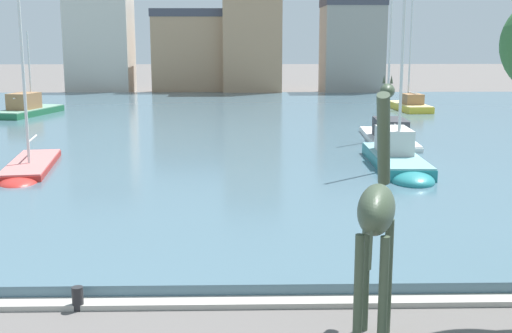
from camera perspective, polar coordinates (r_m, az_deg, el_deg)
The scene contains 13 objects.
harbor_water at distance 40.39m, azimuth -3.63°, elevation 3.27°, with size 77.50×53.12×0.36m, color #476675.
quay_edge_coping at distance 14.39m, azimuth -7.81°, elevation -11.71°, with size 77.50×0.50×0.12m, color #ADA89E.
giraffe_statue at distance 12.12m, azimuth 10.49°, elevation -3.93°, with size 1.24×2.75×4.91m.
sailboat_white at distance 35.52m, azimuth 11.31°, elevation 2.56°, with size 2.68×8.76×7.91m.
sailboat_green at distance 49.41m, azimuth -18.95°, elevation 4.63°, with size 3.65×7.60×6.18m.
sailboat_teal at distance 27.66m, azimuth 12.24°, elevation 0.42°, with size 2.04×7.58×8.79m.
sailboat_yellow at distance 51.30m, azimuth 13.07°, elevation 5.11°, with size 2.27×6.40×8.94m.
sailboat_red at distance 28.10m, azimuth -19.15°, elevation -0.28°, with size 2.51×6.99×9.46m.
mooring_bollard at distance 14.50m, azimuth -15.26°, elevation -11.01°, with size 0.24×0.24×0.50m, color #232326.
townhouse_wide_warehouse at distance 71.47m, azimuth -13.42°, elevation 10.84°, with size 6.59×5.58×11.50m.
townhouse_tall_gabled at distance 70.00m, azimuth -5.18°, elevation 9.92°, with size 8.99×6.25×8.66m.
townhouse_narrow_midrow at distance 69.27m, azimuth -0.36°, elevation 11.77°, with size 5.99×7.49×13.03m.
townhouse_corner_house at distance 69.57m, azimuth 8.31°, elevation 10.29°, with size 6.13×6.36×9.73m.
Camera 1 is at (1.60, -4.14, 5.58)m, focal length 45.93 mm.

